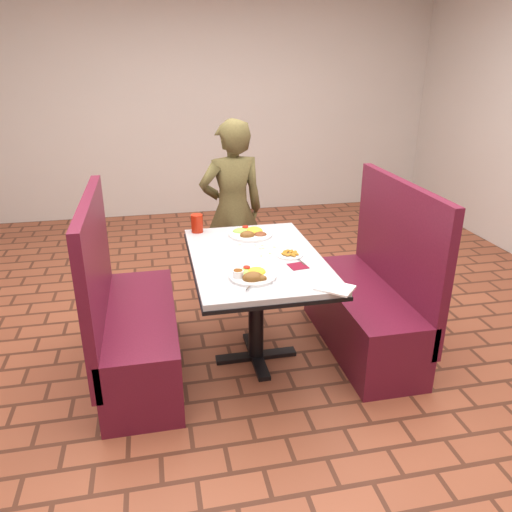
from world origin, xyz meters
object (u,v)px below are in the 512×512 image
Objects in this scene: booth_bench_right at (369,304)px; far_dinner_plate at (250,232)px; dining_table at (256,270)px; booth_bench_left at (132,328)px; red_tumbler at (197,223)px; near_dinner_plate at (252,273)px; diner_person at (232,211)px; plantain_plate at (289,254)px.

far_dinner_plate is (-0.76, 0.39, 0.45)m from booth_bench_right.
booth_bench_left is at bearing 180.00° from dining_table.
dining_table is at bearing -59.66° from red_tumbler.
red_tumbler is (-0.36, 0.15, 0.04)m from far_dinner_plate.
booth_bench_right is 3.97× the size of far_dinner_plate.
near_dinner_plate is at bearing -100.69° from far_dinner_plate.
booth_bench_left is 0.90m from near_dinner_plate.
diner_person is 1.35m from near_dinner_plate.
far_dinner_plate is at bearing 24.78° from booth_bench_left.
booth_bench_left is (-0.80, 0.00, -0.32)m from dining_table.
far_dinner_plate is (0.04, 0.39, 0.12)m from dining_table.
diner_person is (0.82, 1.03, 0.41)m from booth_bench_left.
diner_person is 8.87× the size of plantain_plate.
diner_person reaches higher than red_tumbler.
far_dinner_plate is 0.46m from plantain_plate.
near_dinner_plate is at bearing -24.21° from booth_bench_left.
booth_bench_right is 1.05m from near_dinner_plate.
plantain_plate is at bearing 91.52° from diner_person.
booth_bench_right is at bearing 0.00° from booth_bench_left.
booth_bench_right is at bearing 3.72° from plantain_plate.
plantain_plate reaches higher than dining_table.
booth_bench_right is at bearing -25.78° from red_tumbler.
booth_bench_right is at bearing -27.12° from far_dinner_plate.
red_tumbler is at bearing 104.60° from near_dinner_plate.
plantain_plate is (0.30, 0.28, -0.02)m from near_dinner_plate.
far_dinner_plate is 1.81× the size of plantain_plate.
dining_table is 4.51× the size of near_dinner_plate.
booth_bench_left and booth_bench_right have the same top height.
near_dinner_plate is 0.41m from plantain_plate.
dining_table is 0.64m from red_tumbler.
diner_person reaches higher than dining_table.
booth_bench_right is 0.96m from far_dinner_plate.
booth_bench_left is 1.60m from booth_bench_right.
dining_table is 7.27× the size of plantain_plate.
red_tumbler is (-0.52, 0.58, 0.05)m from plantain_plate.
booth_bench_left is 0.81× the size of diner_person.
red_tumbler is (-0.22, 0.86, 0.03)m from near_dinner_plate.
booth_bench_left reaches higher than dining_table.
dining_table is at bearing 180.00° from booth_bench_right.
near_dinner_plate reaches higher than dining_table.
booth_bench_left is at bearing -131.97° from red_tumbler.
booth_bench_right reaches higher than plantain_plate.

